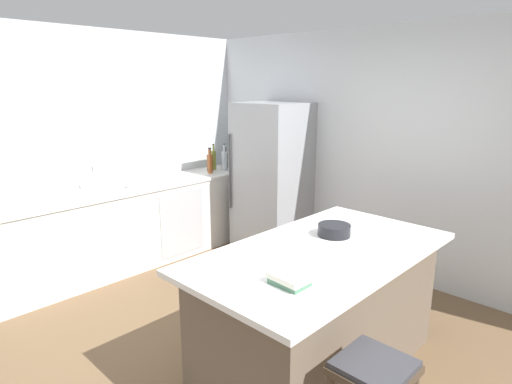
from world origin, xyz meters
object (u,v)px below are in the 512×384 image
Objects in this scene: refrigerator at (272,179)px; bar_stool at (373,384)px; syrup_bottle at (225,160)px; mixing_bowl at (334,230)px; soda_bottle at (224,160)px; gin_bottle at (231,157)px; sink_faucet at (94,177)px; vinegar_bottle at (210,163)px; cookbook_stack at (290,279)px; olive_oil_bottle at (214,160)px; paper_towel_roll at (130,175)px; whiskey_bottle at (210,162)px; kitchen_island at (319,309)px.

bar_stool is (2.53, -2.04, -0.34)m from refrigerator.
syrup_bottle is (-3.41, 2.08, 0.46)m from bar_stool.
soda_bottle is at bearing 155.59° from mixing_bowl.
mixing_bowl is at bearing -34.85° from refrigerator.
gin_bottle is at bearing 115.86° from soda_bottle.
gin_bottle reaches higher than soda_bottle.
vinegar_bottle is at bearing 84.63° from sink_faucet.
refrigerator is 0.83m from vinegar_bottle.
cookbook_stack is at bearing -37.32° from gin_bottle.
mixing_bowl is (2.59, -1.33, -0.09)m from gin_bottle.
cookbook_stack is at bearing 179.56° from bar_stool.
olive_oil_bottle is at bearing 90.88° from sink_faucet.
soda_bottle is 1.08× the size of vinegar_bottle.
paper_towel_roll is 1.58m from gin_bottle.
paper_towel_roll reaches higher than whiskey_bottle.
sink_faucet is 0.94× the size of vinegar_bottle.
soda_bottle is 1.02× the size of olive_oil_bottle.
refrigerator is at bearing 145.15° from mixing_bowl.
refrigerator reaches higher than soda_bottle.
olive_oil_bottle is 0.12m from whiskey_bottle.
olive_oil_bottle reaches higher than syrup_bottle.
soda_bottle is at bearing -176.37° from refrigerator.
gin_bottle is at bearing 85.14° from olive_oil_bottle.
vinegar_bottle is at bearing -50.40° from olive_oil_bottle.
mixing_bowl is (-0.10, 0.30, 0.50)m from kitchen_island.
olive_oil_bottle is (-3.45, 1.91, 0.48)m from bar_stool.
olive_oil_bottle is at bearing 158.14° from mixing_bowl.
refrigerator is 1.64m from paper_towel_roll.
syrup_bottle reaches higher than bar_stool.
whiskey_bottle is at bearing 89.15° from sink_faucet.
refrigerator is at bearing 3.63° from soda_bottle.
syrup_bottle is 0.91× the size of whiskey_bottle.
sink_faucet is (-0.89, -1.80, 0.17)m from refrigerator.
paper_towel_roll is at bearing -84.85° from olive_oil_bottle.
syrup_bottle is 0.40m from vinegar_bottle.
refrigerator is 6.04× the size of sink_faucet.
bar_stool is 2.32× the size of sink_faucet.
cookbook_stack is (2.87, -2.19, -0.10)m from gin_bottle.
bar_stool is 3.74m from vinegar_bottle.
paper_towel_roll is 1.48m from syrup_bottle.
gin_bottle is 1.54× the size of cookbook_stack.
olive_oil_bottle is (-2.72, 1.35, 0.58)m from kitchen_island.
paper_towel_roll is at bearing -119.25° from refrigerator.
kitchen_island is 2.78m from sink_faucet.
vinegar_bottle is 1.31× the size of mixing_bowl.
vinegar_bottle is (-2.55, 1.15, 0.58)m from kitchen_island.
paper_towel_roll is 2.85m from cookbook_stack.
gin_bottle is at bearing 96.70° from syrup_bottle.
olive_oil_bottle reaches higher than bar_stool.
paper_towel_roll is 0.98× the size of vinegar_bottle.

